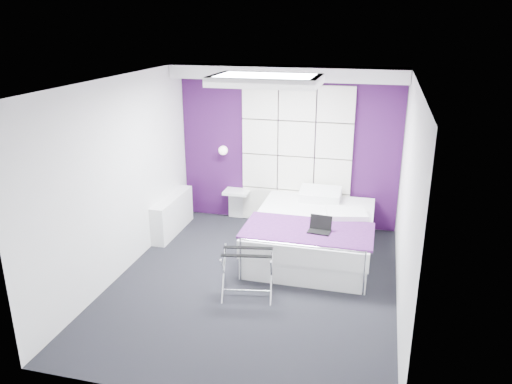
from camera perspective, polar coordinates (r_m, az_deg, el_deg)
floor at (r=6.62m, az=-0.22°, el=-10.38°), size 4.40×4.40×0.00m
ceiling at (r=5.80m, az=-0.25°, el=12.60°), size 4.40×4.40×0.00m
wall_back at (r=8.15m, az=3.67°, el=5.17°), size 3.60×0.00×3.60m
wall_left at (r=6.74m, az=-15.22°, el=1.55°), size 0.00×4.40×4.40m
wall_right at (r=5.92m, az=16.89°, el=-1.06°), size 0.00×4.40×4.40m
accent_wall at (r=8.14m, az=3.66°, el=5.15°), size 3.58×0.02×2.58m
soffit at (r=7.70m, az=3.51°, el=13.43°), size 3.58×0.50×0.20m
headboard at (r=8.10m, az=4.62°, el=4.11°), size 1.80×0.08×2.30m
skylight at (r=6.38m, az=1.14°, el=12.74°), size 1.36×0.86×0.12m
wall_lamp at (r=8.29m, az=-3.70°, el=4.84°), size 0.15×0.15×0.15m
radiator at (r=8.11m, az=-9.52°, el=-2.54°), size 0.22×1.20×0.60m
bed at (r=7.34m, az=6.50°, el=-4.69°), size 1.74×2.10×0.74m
nightstand at (r=8.39m, az=-2.20°, el=0.02°), size 0.42×0.33×0.05m
luggage_rack at (r=6.21m, az=-0.98°, el=-9.29°), size 0.61×0.45×0.60m
laptop at (r=6.69m, az=7.30°, el=-4.04°), size 0.29×0.21×0.21m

